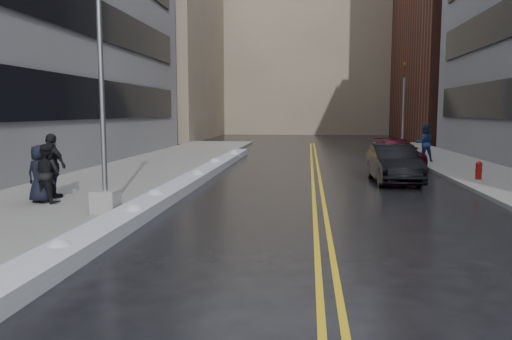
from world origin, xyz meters
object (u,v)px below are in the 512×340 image
(pedestrian_d, at_px, (52,166))
(car_black, at_px, (394,164))
(pedestrian_b, at_px, (47,173))
(car_maroon, at_px, (396,153))
(traffic_signal, at_px, (403,104))
(fire_hydrant, at_px, (479,169))
(pedestrian_c, at_px, (40,174))
(pedestrian_east, at_px, (424,143))
(lamppost, at_px, (103,124))

(pedestrian_d, xyz_separation_m, car_black, (11.47, 5.77, -0.40))
(pedestrian_b, distance_m, car_maroon, 17.72)
(traffic_signal, xyz_separation_m, car_black, (-2.90, -14.19, -2.64))
(fire_hydrant, relative_size, car_black, 0.16)
(fire_hydrant, xyz_separation_m, traffic_signal, (-0.50, 14.00, 2.85))
(pedestrian_d, distance_m, car_maroon, 17.32)
(pedestrian_c, bearing_deg, fire_hydrant, -148.42)
(pedestrian_d, height_order, car_maroon, pedestrian_d)
(traffic_signal, relative_size, car_black, 1.29)
(pedestrian_east, xyz_separation_m, car_maroon, (-1.78, -1.48, -0.43))
(fire_hydrant, xyz_separation_m, pedestrian_b, (-14.60, -6.80, 0.48))
(car_black, height_order, car_maroon, car_black)
(lamppost, xyz_separation_m, pedestrian_east, (11.80, 15.40, -1.38))
(lamppost, xyz_separation_m, traffic_signal, (11.80, 22.00, 0.87))
(traffic_signal, relative_size, pedestrian_east, 2.99)
(fire_hydrant, height_order, traffic_signal, traffic_signal)
(traffic_signal, bearing_deg, pedestrian_east, -90.01)
(pedestrian_c, bearing_deg, traffic_signal, -117.59)
(lamppost, bearing_deg, pedestrian_east, 52.55)
(car_maroon, bearing_deg, car_black, -107.82)
(lamppost, distance_m, traffic_signal, 24.98)
(pedestrian_east, bearing_deg, traffic_signal, -93.87)
(pedestrian_c, xyz_separation_m, car_black, (11.43, 6.60, -0.25))
(pedestrian_c, distance_m, pedestrian_d, 0.84)
(traffic_signal, bearing_deg, car_maroon, -102.46)
(lamppost, distance_m, fire_hydrant, 14.81)
(fire_hydrant, distance_m, pedestrian_d, 16.04)
(fire_hydrant, xyz_separation_m, pedestrian_d, (-14.87, -5.96, 0.62))
(pedestrian_c, xyz_separation_m, car_maroon, (12.54, 12.71, -0.30))
(pedestrian_c, distance_m, pedestrian_east, 20.16)
(pedestrian_c, relative_size, car_maroon, 0.35)
(traffic_signal, height_order, pedestrian_c, traffic_signal)
(traffic_signal, xyz_separation_m, pedestrian_east, (-0.00, -6.60, -2.25))
(lamppost, bearing_deg, pedestrian_c, 154.34)
(pedestrian_east, bearing_deg, car_black, 65.25)
(pedestrian_d, height_order, car_black, pedestrian_d)
(lamppost, xyz_separation_m, fire_hydrant, (12.30, 8.00, -1.98))
(car_black, xyz_separation_m, car_maroon, (1.12, 6.12, -0.05))
(pedestrian_d, distance_m, pedestrian_east, 19.63)
(pedestrian_b, height_order, pedestrian_east, pedestrian_east)
(traffic_signal, distance_m, pedestrian_east, 6.97)
(traffic_signal, height_order, car_maroon, traffic_signal)
(lamppost, distance_m, pedestrian_east, 19.45)
(pedestrian_east, bearing_deg, fire_hydrant, 90.02)
(lamppost, height_order, car_black, lamppost)
(pedestrian_c, xyz_separation_m, pedestrian_east, (14.32, 14.19, 0.14))
(car_maroon, bearing_deg, fire_hydrant, -76.40)
(traffic_signal, xyz_separation_m, pedestrian_b, (-14.10, -20.80, -2.37))
(lamppost, height_order, pedestrian_c, lamppost)
(pedestrian_b, height_order, car_black, pedestrian_b)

